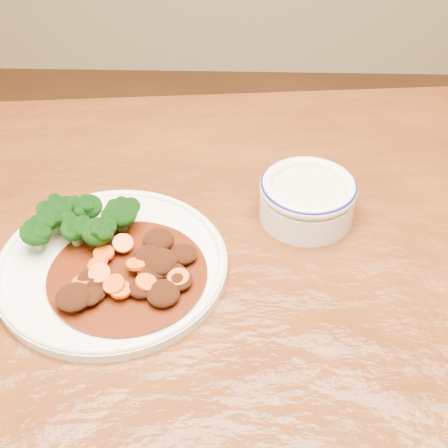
{
  "coord_description": "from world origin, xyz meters",
  "views": [
    {
      "loc": [
        -0.01,
        -0.59,
        1.33
      ],
      "look_at": [
        -0.03,
        0.05,
        0.77
      ],
      "focal_mm": 50.0,
      "sensor_mm": 36.0,
      "label": 1
    }
  ],
  "objects": [
    {
      "name": "dining_table",
      "position": [
        0.0,
        0.0,
        0.67
      ],
      "size": [
        1.58,
        1.04,
        0.75
      ],
      "rotation": [
        0.0,
        0.0,
        0.1
      ],
      "color": "#592E0F",
      "rests_on": "ground"
    },
    {
      "name": "dinner_plate",
      "position": [
        -0.18,
        -0.02,
        0.76
      ],
      "size": [
        0.3,
        0.3,
        0.02
      ],
      "rotation": [
        0.0,
        0.0,
        -0.04
      ],
      "color": "white",
      "rests_on": "dining_table"
    },
    {
      "name": "mince_stew",
      "position": [
        -0.14,
        -0.05,
        0.77
      ],
      "size": [
        0.2,
        0.2,
        0.03
      ],
      "color": "#4E1A08",
      "rests_on": "dinner_plate"
    },
    {
      "name": "dip_bowl",
      "position": [
        0.08,
        0.1,
        0.78
      ],
      "size": [
        0.14,
        0.14,
        0.06
      ],
      "rotation": [
        0.0,
        0.0,
        -0.37
      ],
      "color": "silver",
      "rests_on": "dining_table"
    },
    {
      "name": "broccoli_florets",
      "position": [
        -0.23,
        0.03,
        0.79
      ],
      "size": [
        0.15,
        0.09,
        0.05
      ],
      "color": "#5B8A47",
      "rests_on": "dinner_plate"
    }
  ]
}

